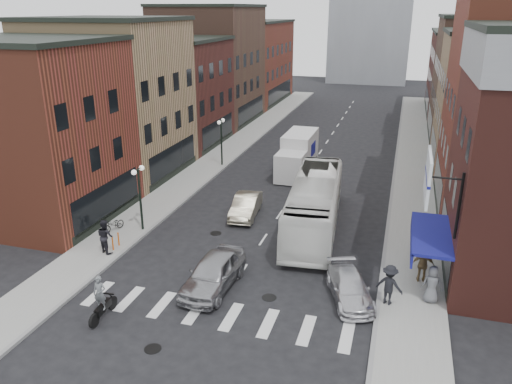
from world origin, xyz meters
TOP-DOWN VIEW (x-y plane):
  - ground at (0.00, 0.00)m, footprint 160.00×160.00m
  - sidewalk_left at (-8.50, 22.00)m, footprint 3.00×74.00m
  - sidewalk_right at (8.50, 22.00)m, footprint 3.00×74.00m
  - curb_left at (-7.00, 22.00)m, footprint 0.20×74.00m
  - curb_right at (7.00, 22.00)m, footprint 0.20×74.00m
  - crosswalk_stripes at (0.00, -3.00)m, footprint 12.00×2.20m
  - bldg_left_near at (-14.99, 4.50)m, footprint 10.30×9.20m
  - bldg_left_mid_a at (-14.99, 14.00)m, footprint 10.30×10.20m
  - bldg_left_mid_b at (-14.99, 24.00)m, footprint 10.30×10.20m
  - bldg_left_far_a at (-14.99, 35.00)m, footprint 10.30×12.20m
  - bldg_left_far_b at (-14.99, 49.00)m, footprint 10.30×16.20m
  - bldg_right_mid_b at (14.99, 24.00)m, footprint 10.30×10.20m
  - bldg_right_far_a at (14.99, 35.00)m, footprint 10.30×12.20m
  - bldg_right_far_b at (14.99, 49.00)m, footprint 10.30×16.20m
  - awning_blue at (8.93, 2.50)m, footprint 1.80×5.00m
  - billboard_sign at (8.59, 0.50)m, footprint 1.52×3.00m
  - streetlamp_near at (-7.40, 4.00)m, footprint 0.32×1.22m
  - streetlamp_far at (-7.40, 18.00)m, footprint 0.32×1.22m
  - bike_rack at (-7.60, 1.30)m, footprint 0.08×0.68m
  - box_truck at (-0.80, 18.10)m, footprint 2.33×7.37m
  - motorcycle_rider at (-4.59, -4.73)m, footprint 0.60×2.07m
  - transit_bus at (2.57, 7.46)m, footprint 3.75×11.90m
  - sedan_left_near at (-0.83, -0.89)m, footprint 2.18×4.98m
  - sedan_left_far at (-2.08, 8.15)m, footprint 1.90×4.40m
  - curb_car at (5.65, -0.05)m, footprint 3.02×4.50m
  - parked_bicycle at (-8.95, 3.28)m, footprint 0.97×1.65m
  - ped_left_solo at (-7.81, 0.68)m, footprint 1.08×0.89m
  - ped_right_a at (7.40, -0.11)m, footprint 1.37×0.94m
  - ped_right_b at (8.90, 2.40)m, footprint 1.09×0.58m
  - ped_right_c at (9.27, 0.60)m, footprint 0.91×0.62m

SIDE VIEW (x-z plane):
  - ground at x=0.00m, z-range 0.00..0.00m
  - curb_left at x=-7.00m, z-range -0.08..0.08m
  - curb_right at x=7.00m, z-range -0.08..0.08m
  - crosswalk_stripes at x=0.00m, z-range -0.01..0.01m
  - sidewalk_left at x=-8.50m, z-range 0.00..0.15m
  - sidewalk_right at x=8.50m, z-range 0.00..0.15m
  - bike_rack at x=-7.60m, z-range 0.15..0.95m
  - parked_bicycle at x=-8.95m, z-range 0.15..0.97m
  - curb_car at x=5.65m, z-range 0.00..1.21m
  - sedan_left_far at x=-2.08m, z-range 0.00..1.41m
  - sedan_left_near at x=-0.83m, z-range 0.00..1.67m
  - motorcycle_rider at x=-4.59m, z-range -0.07..2.04m
  - ped_right_c at x=9.27m, z-range 0.15..1.96m
  - ped_right_b at x=8.90m, z-range 0.15..1.97m
  - ped_right_a at x=7.40m, z-range 0.15..2.08m
  - ped_left_solo at x=-7.81m, z-range 0.15..2.09m
  - box_truck at x=-0.80m, z-range -0.02..3.18m
  - transit_bus at x=2.57m, z-range 0.00..3.26m
  - awning_blue at x=8.93m, z-range 2.24..3.02m
  - streetlamp_near at x=-7.40m, z-range 0.86..4.97m
  - streetlamp_far at x=-7.40m, z-range 0.86..4.97m
  - bldg_right_far_b at x=14.99m, z-range 0.00..10.30m
  - bldg_left_mid_b at x=-14.99m, z-range 0.00..10.30m
  - bldg_left_far_b at x=-14.99m, z-range 0.00..11.30m
  - bldg_right_mid_b at x=14.99m, z-range 0.00..11.30m
  - bldg_left_near at x=-14.99m, z-range 0.00..11.30m
  - billboard_sign at x=8.59m, z-range 4.28..7.98m
  - bldg_right_far_a at x=14.99m, z-range 0.00..12.30m
  - bldg_left_mid_a at x=-14.99m, z-range 0.00..12.30m
  - bldg_left_far_a at x=-14.99m, z-range 0.00..13.30m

